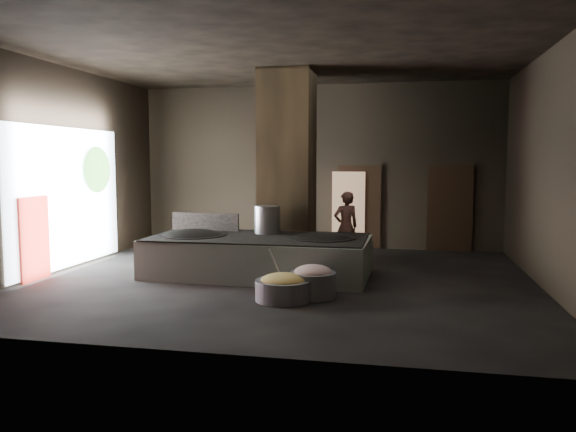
% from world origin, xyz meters
% --- Properties ---
extents(floor, '(10.00, 9.00, 0.10)m').
position_xyz_m(floor, '(0.00, 0.00, -0.05)').
color(floor, black).
rests_on(floor, ground).
extents(ceiling, '(10.00, 9.00, 0.10)m').
position_xyz_m(ceiling, '(0.00, 0.00, 4.55)').
color(ceiling, black).
rests_on(ceiling, back_wall).
extents(back_wall, '(10.00, 0.10, 4.50)m').
position_xyz_m(back_wall, '(0.00, 4.55, 2.25)').
color(back_wall, black).
rests_on(back_wall, ground).
extents(front_wall, '(10.00, 0.10, 4.50)m').
position_xyz_m(front_wall, '(0.00, -4.55, 2.25)').
color(front_wall, black).
rests_on(front_wall, ground).
extents(left_wall, '(0.10, 9.00, 4.50)m').
position_xyz_m(left_wall, '(-5.05, 0.00, 2.25)').
color(left_wall, black).
rests_on(left_wall, ground).
extents(right_wall, '(0.10, 9.00, 4.50)m').
position_xyz_m(right_wall, '(5.05, 0.00, 2.25)').
color(right_wall, black).
rests_on(right_wall, ground).
extents(pillar, '(1.20, 1.20, 4.50)m').
position_xyz_m(pillar, '(-0.30, 1.90, 2.25)').
color(pillar, black).
rests_on(pillar, ground).
extents(hearth_platform, '(4.65, 2.32, 0.80)m').
position_xyz_m(hearth_platform, '(-0.59, 0.30, 0.40)').
color(hearth_platform, silver).
rests_on(hearth_platform, ground).
extents(platform_cap, '(4.49, 2.16, 0.03)m').
position_xyz_m(platform_cap, '(-0.59, 0.30, 0.82)').
color(platform_cap, black).
rests_on(platform_cap, hearth_platform).
extents(wok_left, '(1.45, 1.45, 0.40)m').
position_xyz_m(wok_left, '(-2.04, 0.25, 0.75)').
color(wok_left, black).
rests_on(wok_left, hearth_platform).
extents(wok_left_rim, '(1.48, 1.48, 0.05)m').
position_xyz_m(wok_left_rim, '(-2.04, 0.25, 0.82)').
color(wok_left_rim, black).
rests_on(wok_left_rim, hearth_platform).
extents(wok_right, '(1.35, 1.35, 0.38)m').
position_xyz_m(wok_right, '(0.76, 0.35, 0.75)').
color(wok_right, black).
rests_on(wok_right, hearth_platform).
extents(wok_right_rim, '(1.38, 1.38, 0.05)m').
position_xyz_m(wok_right_rim, '(0.76, 0.35, 0.82)').
color(wok_right_rim, black).
rests_on(wok_right_rim, hearth_platform).
extents(stock_pot, '(0.56, 0.56, 0.60)m').
position_xyz_m(stock_pot, '(-0.54, 0.85, 1.13)').
color(stock_pot, '#999CA0').
rests_on(stock_pot, hearth_platform).
extents(splash_guard, '(1.60, 0.10, 0.40)m').
position_xyz_m(splash_guard, '(-2.04, 1.05, 1.03)').
color(splash_guard, black).
rests_on(splash_guard, hearth_platform).
extents(cook, '(0.73, 0.64, 1.69)m').
position_xyz_m(cook, '(1.05, 2.31, 0.84)').
color(cook, brown).
rests_on(cook, ground).
extents(veg_basin, '(1.12, 1.12, 0.36)m').
position_xyz_m(veg_basin, '(0.37, -1.68, 0.18)').
color(veg_basin, slate).
rests_on(veg_basin, ground).
extents(veg_fill, '(0.80, 0.80, 0.25)m').
position_xyz_m(veg_fill, '(0.37, -1.68, 0.35)').
color(veg_fill, '#A3B457').
rests_on(veg_fill, veg_basin).
extents(ladle, '(0.24, 0.34, 0.69)m').
position_xyz_m(ladle, '(0.22, -1.53, 0.55)').
color(ladle, '#999CA0').
rests_on(ladle, veg_basin).
extents(meat_basin, '(0.89, 0.89, 0.45)m').
position_xyz_m(meat_basin, '(0.84, -1.34, 0.22)').
color(meat_basin, slate).
rests_on(meat_basin, ground).
extents(meat_fill, '(0.67, 0.67, 0.26)m').
position_xyz_m(meat_fill, '(0.84, -1.34, 0.45)').
color(meat_fill, tan).
rests_on(meat_fill, meat_basin).
extents(doorway_near, '(1.18, 0.08, 2.38)m').
position_xyz_m(doorway_near, '(1.20, 4.45, 1.10)').
color(doorway_near, black).
rests_on(doorway_near, ground).
extents(doorway_near_glow, '(0.90, 0.04, 2.13)m').
position_xyz_m(doorway_near_glow, '(0.90, 4.39, 1.05)').
color(doorway_near_glow, '#8C6647').
rests_on(doorway_near_glow, ground).
extents(doorway_far, '(1.18, 0.08, 2.38)m').
position_xyz_m(doorway_far, '(3.60, 4.45, 1.10)').
color(doorway_far, black).
rests_on(doorway_far, ground).
extents(doorway_far_glow, '(0.90, 0.04, 2.13)m').
position_xyz_m(doorway_far_glow, '(3.50, 4.53, 1.05)').
color(doorway_far_glow, '#8C6647').
rests_on(doorway_far_glow, ground).
extents(left_opening, '(0.04, 4.20, 3.10)m').
position_xyz_m(left_opening, '(-4.95, 0.20, 1.60)').
color(left_opening, white).
rests_on(left_opening, ground).
extents(pavilion_sliver, '(0.05, 0.90, 1.70)m').
position_xyz_m(pavilion_sliver, '(-4.88, -1.10, 0.85)').
color(pavilion_sliver, maroon).
rests_on(pavilion_sliver, ground).
extents(tree_silhouette, '(0.28, 1.10, 1.10)m').
position_xyz_m(tree_silhouette, '(-4.85, 1.30, 2.20)').
color(tree_silhouette, '#194714').
rests_on(tree_silhouette, left_opening).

